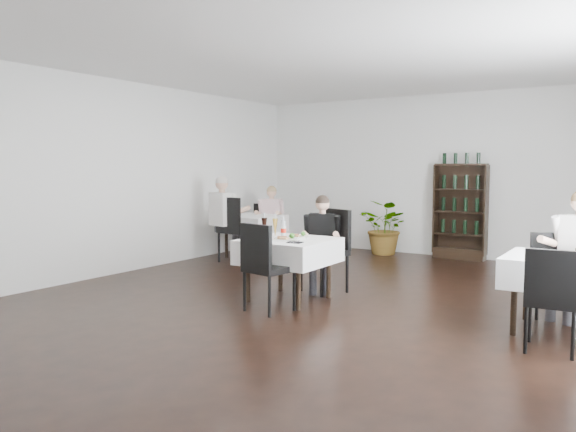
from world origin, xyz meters
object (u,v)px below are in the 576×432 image
object	(u,v)px
wine_shelf	(460,212)
main_table	(289,251)
diner_main	(322,236)
potted_tree	(386,227)

from	to	relation	value
wine_shelf	main_table	world-z (taller)	wine_shelf
main_table	diner_main	world-z (taller)	diner_main
wine_shelf	diner_main	bearing A→B (deg)	-102.60
potted_tree	diner_main	xyz separation A→B (m)	(0.51, -3.41, 0.23)
wine_shelf	potted_tree	distance (m)	1.38
main_table	potted_tree	distance (m)	4.11
potted_tree	diner_main	world-z (taller)	diner_main
main_table	wine_shelf	bearing A→B (deg)	78.22
main_table	diner_main	bearing A→B (deg)	82.63
wine_shelf	main_table	bearing A→B (deg)	-101.78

